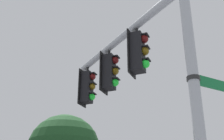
{
  "coord_description": "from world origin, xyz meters",
  "views": [
    {
      "loc": [
        5.63,
        0.69,
        2.03
      ],
      "look_at": [
        -1.85,
        -2.46,
        5.6
      ],
      "focal_mm": 49.59,
      "sensor_mm": 36.0,
      "label": 1
    }
  ],
  "objects": [
    {
      "name": "signal_pole",
      "position": [
        0.0,
        0.0,
        3.44
      ],
      "size": [
        0.22,
        0.22,
        6.87
      ],
      "primitive_type": "cylinder",
      "color": "#ADB2B7",
      "rests_on": "ground"
    },
    {
      "name": "mast_arm",
      "position": [
        -1.51,
        -2.02,
        6.4
      ],
      "size": [
        3.19,
        4.16,
        0.2
      ],
      "primitive_type": "cylinder",
      "rotation": [
        0.0,
        1.57,
        4.07
      ],
      "color": "#ADB2B7"
    },
    {
      "name": "traffic_light_nearest_pole",
      "position": [
        -1.07,
        -1.41,
        5.6
      ],
      "size": [
        0.54,
        0.49,
        1.31
      ],
      "color": "black"
    },
    {
      "name": "traffic_light_mid_inner",
      "position": [
        -1.95,
        -2.58,
        5.6
      ],
      "size": [
        0.54,
        0.49,
        1.31
      ],
      "color": "black"
    },
    {
      "name": "traffic_light_mid_outer",
      "position": [
        -2.82,
        -3.74,
        5.6
      ],
      "size": [
        0.54,
        0.49,
        1.31
      ],
      "color": "black"
    },
    {
      "name": "street_name_sign",
      "position": [
        -0.31,
        0.23,
        4.25
      ],
      "size": [
        1.09,
        0.86,
        0.22
      ],
      "color": "#147238"
    }
  ]
}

